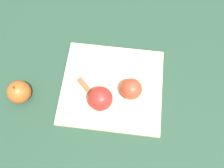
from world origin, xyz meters
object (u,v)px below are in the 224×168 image
object	(u,v)px
knife	(89,91)
apple_half_right	(100,99)
apple_half_left	(131,89)
apple_whole	(19,92)

from	to	relation	value
knife	apple_half_right	bearing A→B (deg)	9.72
apple_half_left	knife	xyz separation A→B (m)	(0.13, 0.01, -0.03)
apple_half_left	apple_half_right	xyz separation A→B (m)	(0.09, 0.04, 0.00)
apple_half_left	apple_whole	distance (m)	0.36
apple_half_left	knife	bearing A→B (deg)	156.06
knife	apple_half_left	bearing A→B (deg)	50.39
apple_half_left	apple_whole	bearing A→B (deg)	157.70
apple_half_left	apple_half_right	bearing A→B (deg)	175.79
apple_half_left	apple_whole	xyz separation A→B (m)	(0.35, 0.03, -0.02)
apple_half_left	apple_whole	size ratio (longest dim) A/B	0.79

